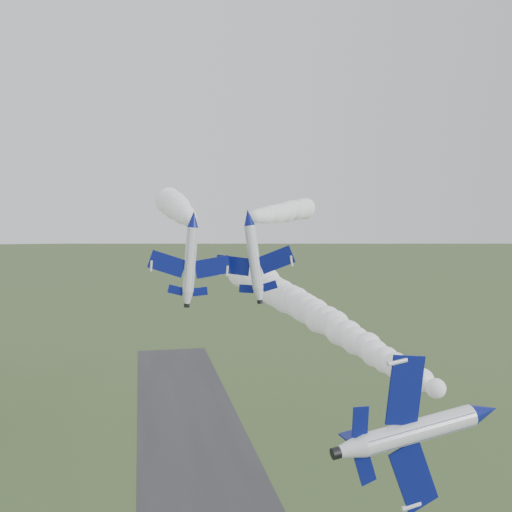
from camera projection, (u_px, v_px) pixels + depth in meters
The scene contains 6 objects.
jet_lead at pixel (485, 412), 44.42m from camera, with size 3.97×14.45×11.83m.
smoke_trail_jet_lead at pixel (305, 308), 79.16m from camera, with size 5.58×66.18×5.58m, color white, non-canonical shape.
jet_pair_left at pixel (193, 219), 69.13m from camera, with size 9.81×11.86×2.97m.
smoke_trail_jet_pair_left at pixel (177, 207), 100.01m from camera, with size 5.44×58.31×5.44m, color white, non-canonical shape.
jet_pair_right at pixel (248, 217), 71.86m from camera, with size 10.05×11.66×3.14m.
smoke_trail_jet_pair_right at pixel (288, 211), 107.40m from camera, with size 4.60×66.55×4.60m, color white, non-canonical shape.
Camera 1 is at (-10.87, -46.31, 48.56)m, focal length 40.00 mm.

